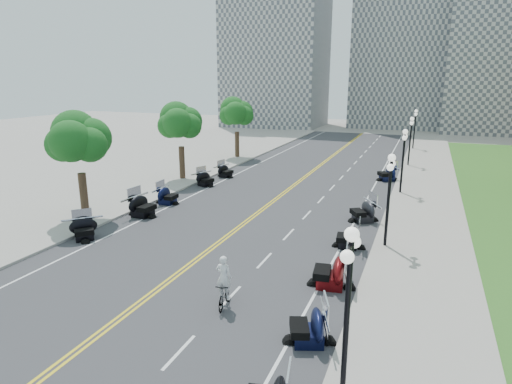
% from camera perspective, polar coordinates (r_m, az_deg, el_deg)
% --- Properties ---
extents(ground, '(160.00, 160.00, 0.00)m').
position_cam_1_polar(ground, '(22.85, -6.47, -7.86)').
color(ground, gray).
extents(road, '(16.00, 90.00, 0.01)m').
position_cam_1_polar(road, '(31.50, 2.12, -1.38)').
color(road, '#333335').
rests_on(road, ground).
extents(centerline_yellow_a, '(0.12, 90.00, 0.00)m').
position_cam_1_polar(centerline_yellow_a, '(31.53, 1.92, -1.34)').
color(centerline_yellow_a, yellow).
rests_on(centerline_yellow_a, road).
extents(centerline_yellow_b, '(0.12, 90.00, 0.00)m').
position_cam_1_polar(centerline_yellow_b, '(31.46, 2.33, -1.39)').
color(centerline_yellow_b, yellow).
rests_on(centerline_yellow_b, road).
extents(edge_line_north, '(0.12, 90.00, 0.00)m').
position_cam_1_polar(edge_line_north, '(30.05, 13.70, -2.58)').
color(edge_line_north, white).
rests_on(edge_line_north, road).
extents(edge_line_south, '(0.12, 90.00, 0.00)m').
position_cam_1_polar(edge_line_south, '(34.10, -8.05, -0.24)').
color(edge_line_south, white).
rests_on(edge_line_south, road).
extents(lane_dash_4, '(0.12, 2.00, 0.00)m').
position_cam_1_polar(lane_dash_4, '(15.33, -10.21, -20.26)').
color(lane_dash_4, white).
rests_on(lane_dash_4, road).
extents(lane_dash_5, '(0.12, 2.00, 0.00)m').
position_cam_1_polar(lane_dash_5, '(18.30, -3.43, -13.79)').
color(lane_dash_5, white).
rests_on(lane_dash_5, road).
extents(lane_dash_6, '(0.12, 2.00, 0.00)m').
position_cam_1_polar(lane_dash_6, '(21.61, 1.13, -9.09)').
color(lane_dash_6, white).
rests_on(lane_dash_6, road).
extents(lane_dash_7, '(0.12, 2.00, 0.00)m').
position_cam_1_polar(lane_dash_7, '(25.12, 4.38, -5.64)').
color(lane_dash_7, white).
rests_on(lane_dash_7, road).
extents(lane_dash_8, '(0.12, 2.00, 0.00)m').
position_cam_1_polar(lane_dash_8, '(28.76, 6.79, -3.04)').
color(lane_dash_8, white).
rests_on(lane_dash_8, road).
extents(lane_dash_9, '(0.12, 2.00, 0.00)m').
position_cam_1_polar(lane_dash_9, '(32.48, 8.64, -1.02)').
color(lane_dash_9, white).
rests_on(lane_dash_9, road).
extents(lane_dash_10, '(0.12, 2.00, 0.00)m').
position_cam_1_polar(lane_dash_10, '(36.27, 10.11, 0.58)').
color(lane_dash_10, white).
rests_on(lane_dash_10, road).
extents(lane_dash_11, '(0.12, 2.00, 0.00)m').
position_cam_1_polar(lane_dash_11, '(40.09, 11.30, 1.88)').
color(lane_dash_11, white).
rests_on(lane_dash_11, road).
extents(lane_dash_12, '(0.12, 2.00, 0.00)m').
position_cam_1_polar(lane_dash_12, '(43.95, 12.29, 2.95)').
color(lane_dash_12, white).
rests_on(lane_dash_12, road).
extents(lane_dash_13, '(0.12, 2.00, 0.00)m').
position_cam_1_polar(lane_dash_13, '(47.83, 13.11, 3.84)').
color(lane_dash_13, white).
rests_on(lane_dash_13, road).
extents(lane_dash_14, '(0.12, 2.00, 0.00)m').
position_cam_1_polar(lane_dash_14, '(51.72, 13.82, 4.60)').
color(lane_dash_14, white).
rests_on(lane_dash_14, road).
extents(lane_dash_15, '(0.12, 2.00, 0.00)m').
position_cam_1_polar(lane_dash_15, '(55.64, 14.42, 5.25)').
color(lane_dash_15, white).
rests_on(lane_dash_15, road).
extents(lane_dash_16, '(0.12, 2.00, 0.00)m').
position_cam_1_polar(lane_dash_16, '(59.56, 14.95, 5.82)').
color(lane_dash_16, white).
rests_on(lane_dash_16, road).
extents(lane_dash_17, '(0.12, 2.00, 0.00)m').
position_cam_1_polar(lane_dash_17, '(63.49, 15.41, 6.32)').
color(lane_dash_17, white).
rests_on(lane_dash_17, road).
extents(lane_dash_18, '(0.12, 2.00, 0.00)m').
position_cam_1_polar(lane_dash_18, '(67.44, 15.82, 6.76)').
color(lane_dash_18, white).
rests_on(lane_dash_18, road).
extents(lane_dash_19, '(0.12, 2.00, 0.00)m').
position_cam_1_polar(lane_dash_19, '(71.38, 16.19, 7.14)').
color(lane_dash_19, white).
rests_on(lane_dash_19, road).
extents(sidewalk_north, '(5.00, 90.00, 0.15)m').
position_cam_1_polar(sidewalk_north, '(29.80, 21.53, -3.24)').
color(sidewalk_north, '#9E9991').
rests_on(sidewalk_north, ground).
extents(sidewalk_south, '(5.00, 90.00, 0.15)m').
position_cam_1_polar(sidewalk_south, '(36.25, -13.69, 0.48)').
color(sidewalk_south, '#9E9991').
rests_on(sidewalk_south, ground).
extents(distant_block_a, '(18.00, 14.00, 26.00)m').
position_cam_1_polar(distant_block_a, '(85.39, 2.66, 17.59)').
color(distant_block_a, gray).
rests_on(distant_block_a, ground).
extents(distant_block_b, '(16.00, 12.00, 30.00)m').
position_cam_1_polar(distant_block_b, '(86.95, 18.66, 18.15)').
color(distant_block_b, gray).
rests_on(distant_block_b, ground).
extents(distant_block_c, '(20.00, 14.00, 22.00)m').
position_cam_1_polar(distant_block_c, '(84.37, 30.93, 14.27)').
color(distant_block_c, gray).
rests_on(distant_block_c, ground).
extents(street_lamp_1, '(0.50, 1.20, 4.90)m').
position_cam_1_polar(street_lamp_1, '(12.27, 12.04, -15.68)').
color(street_lamp_1, black).
rests_on(street_lamp_1, sidewalk_north).
extents(street_lamp_2, '(0.50, 1.20, 4.90)m').
position_cam_1_polar(street_lamp_2, '(23.38, 17.23, -1.17)').
color(street_lamp_2, black).
rests_on(street_lamp_2, sidewalk_north).
extents(street_lamp_3, '(0.50, 1.20, 4.90)m').
position_cam_1_polar(street_lamp_3, '(35.08, 18.97, 3.85)').
color(street_lamp_3, black).
rests_on(street_lamp_3, sidewalk_north).
extents(street_lamp_4, '(0.50, 1.20, 4.90)m').
position_cam_1_polar(street_lamp_4, '(46.93, 19.85, 6.36)').
color(street_lamp_4, black).
rests_on(street_lamp_4, sidewalk_north).
extents(street_lamp_5, '(0.50, 1.20, 4.90)m').
position_cam_1_polar(street_lamp_5, '(58.85, 20.38, 7.85)').
color(street_lamp_5, black).
rests_on(street_lamp_5, sidewalk_north).
extents(tree_2, '(4.80, 4.80, 9.20)m').
position_cam_1_polar(tree_2, '(29.03, -22.58, 5.71)').
color(tree_2, '#235619').
rests_on(tree_2, sidewalk_south).
extents(tree_3, '(4.80, 4.80, 9.20)m').
position_cam_1_polar(tree_3, '(38.45, -10.04, 8.56)').
color(tree_3, '#235619').
rests_on(tree_3, sidewalk_south).
extents(tree_4, '(4.80, 4.80, 9.20)m').
position_cam_1_polar(tree_4, '(49.02, -2.58, 10.06)').
color(tree_4, '#235619').
rests_on(tree_4, sidewalk_south).
extents(motorcycle_n_4, '(2.53, 2.53, 1.37)m').
position_cam_1_polar(motorcycle_n_4, '(15.31, 7.02, -17.14)').
color(motorcycle_n_4, black).
rests_on(motorcycle_n_4, road).
extents(motorcycle_n_5, '(2.52, 2.52, 1.56)m').
position_cam_1_polar(motorcycle_n_5, '(19.07, 9.91, -10.18)').
color(motorcycle_n_5, '#590A0C').
rests_on(motorcycle_n_5, road).
extents(motorcycle_n_6, '(2.11, 2.11, 1.33)m').
position_cam_1_polar(motorcycle_n_6, '(23.49, 12.22, -5.72)').
color(motorcycle_n_6, black).
rests_on(motorcycle_n_6, road).
extents(motorcycle_n_7, '(2.95, 2.95, 1.50)m').
position_cam_1_polar(motorcycle_n_7, '(27.91, 14.10, -2.36)').
color(motorcycle_n_7, black).
rests_on(motorcycle_n_7, road).
extents(motorcycle_n_10, '(2.94, 2.94, 1.51)m').
position_cam_1_polar(motorcycle_n_10, '(39.86, 17.09, 2.52)').
color(motorcycle_n_10, black).
rests_on(motorcycle_n_10, road).
extents(motorcycle_s_5, '(2.70, 2.70, 1.34)m').
position_cam_1_polar(motorcycle_s_5, '(25.99, -21.99, -4.48)').
color(motorcycle_s_5, black).
rests_on(motorcycle_s_5, road).
extents(motorcycle_s_6, '(2.42, 2.42, 1.56)m').
position_cam_1_polar(motorcycle_s_6, '(29.03, -14.92, -1.69)').
color(motorcycle_s_6, black).
rests_on(motorcycle_s_6, road).
extents(motorcycle_s_7, '(2.01, 2.01, 1.37)m').
position_cam_1_polar(motorcycle_s_7, '(31.58, -11.73, -0.36)').
color(motorcycle_s_7, black).
rests_on(motorcycle_s_7, road).
extents(motorcycle_s_8, '(2.46, 2.46, 1.32)m').
position_cam_1_polar(motorcycle_s_8, '(36.44, -6.78, 1.82)').
color(motorcycle_s_8, black).
rests_on(motorcycle_s_8, road).
extents(motorcycle_s_9, '(2.21, 2.21, 1.27)m').
position_cam_1_polar(motorcycle_s_9, '(39.57, -4.09, 2.88)').
color(motorcycle_s_9, black).
rests_on(motorcycle_s_9, road).
extents(bicycle, '(0.88, 1.83, 1.06)m').
position_cam_1_polar(bicycle, '(17.47, -4.28, -13.35)').
color(bicycle, '#A51414').
rests_on(bicycle, road).
extents(cyclist_rider, '(0.65, 0.43, 1.79)m').
position_cam_1_polar(cyclist_rider, '(16.85, -4.37, -9.07)').
color(cyclist_rider, white).
rests_on(cyclist_rider, bicycle).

